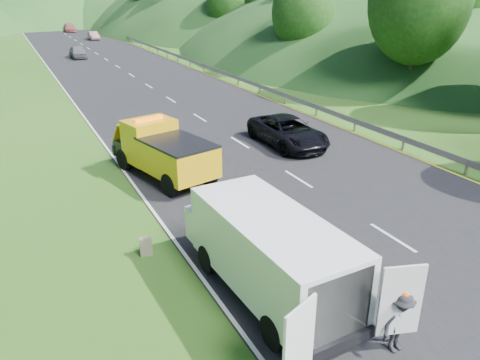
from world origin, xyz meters
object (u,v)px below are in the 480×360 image
tow_truck (163,150)px  worker (395,350)px  white_van (268,250)px  woman (204,249)px  child (214,248)px  passing_suv (287,145)px  suitcase (146,247)px

tow_truck → worker: size_ratio=3.84×
tow_truck → white_van: (-0.15, -9.87, 0.15)m
woman → child: bearing=-136.2°
woman → passing_suv: woman is taller
child → suitcase: bearing=-159.5°
worker → passing_suv: 15.82m
white_van → passing_suv: (7.66, 11.23, -1.41)m
passing_suv → suitcase: bearing=-142.6°
white_van → woman: bearing=100.3°
passing_suv → white_van: bearing=-124.0°
worker → passing_suv: bearing=61.0°
woman → worker: 6.85m
tow_truck → white_van: size_ratio=0.89×
white_van → woman: 3.42m
woman → child: (0.32, -0.11, 0.00)m
tow_truck → passing_suv: (7.51, 1.37, -1.26)m
woman → worker: bearing=173.5°
white_van → tow_truck: bearing=86.8°
white_van → woman: white_van is taller
child → passing_suv: (8.03, 8.31, 0.00)m
tow_truck → woman: 6.99m
woman → white_van: bearing=166.3°
tow_truck → suitcase: bearing=-126.6°
suitcase → woman: bearing=-14.3°
tow_truck → suitcase: size_ratio=10.09×
worker → passing_suv: size_ratio=0.30×
white_van → suitcase: size_ratio=11.33×
suitcase → white_van: bearing=-54.2°
woman → child: woman is taller
white_van → suitcase: white_van is taller
tow_truck → child: 7.07m
white_van → passing_suv: 13.67m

